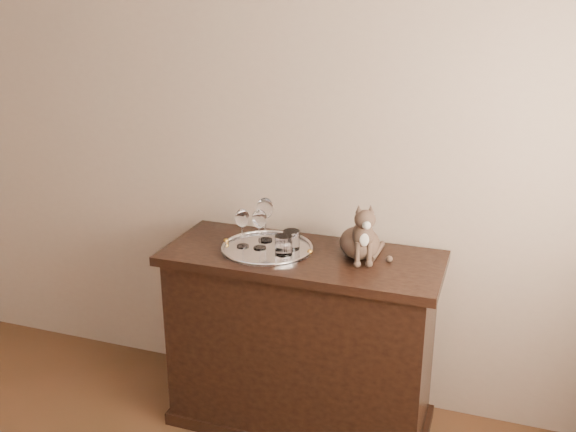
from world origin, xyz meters
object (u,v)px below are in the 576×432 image
Objects in this scene: wine_glass_c at (242,228)px; tumbler_a at (284,245)px; sideboard at (301,341)px; wine_glass_d at (260,229)px; tumbler_c at (291,240)px; cat at (360,228)px; wine_glass_b at (265,219)px; tray at (267,249)px.

wine_glass_c is 0.21m from tumbler_a.
sideboard is 6.79× the size of wine_glass_d.
sideboard is at bearing -21.53° from tumbler_c.
sideboard is 4.60× the size of cat.
tumbler_c is 0.32× the size of cat.
wine_glass_b is 1.13× the size of wine_glass_d.
wine_glass_b is at bearing 153.49° from cat.
tray is (-0.16, -0.01, 0.43)m from sideboard.
wine_glass_b is 0.77× the size of cat.
tray is at bearing 155.40° from tumbler_a.
tray is 0.11m from tumbler_c.
sideboard is 0.57m from wine_glass_b.
wine_glass_d is 0.68× the size of cat.
wine_glass_c is 0.98× the size of wine_glass_d.
wine_glass_b is (-0.20, 0.08, 0.53)m from sideboard.
wine_glass_c reaches higher than tumbler_c.
tray is 2.00× the size of wine_glass_b.
tray is 4.84× the size of tumbler_c.
wine_glass_b reaches higher than tumbler_c.
cat reaches higher than sideboard.
tumbler_a is (0.09, -0.04, 0.05)m from tray.
tumbler_c reaches higher than sideboard.
tumbler_a reaches higher than sideboard.
tumbler_c is at bearing 15.74° from wine_glass_d.
wine_glass_d is at bearing 164.07° from tumbler_a.
tumbler_c is (0.21, 0.04, -0.04)m from wine_glass_c.
tumbler_c is at bearing 16.97° from tray.
tray is at bearing 6.42° from wine_glass_c.
wine_glass_b is at bearing 115.77° from tray.
tumbler_c is 0.31m from cat.
sideboard is 5.99× the size of wine_glass_b.
wine_glass_d is at bearing -83.79° from wine_glass_b.
wine_glass_b is at bearing 158.56° from tumbler_c.
sideboard is at bearing 37.35° from tumbler_a.
wine_glass_d reaches higher than tray.
cat is (0.29, 0.03, 0.08)m from tumbler_c.
sideboard is 14.29× the size of tumbler_a.
tumbler_a is at bearing -97.87° from tumbler_c.
sideboard is 3.00× the size of tray.
wine_glass_b is 0.09m from wine_glass_d.
cat is (0.24, 0.05, 0.56)m from sideboard.
wine_glass_b is 2.38× the size of tumbler_a.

